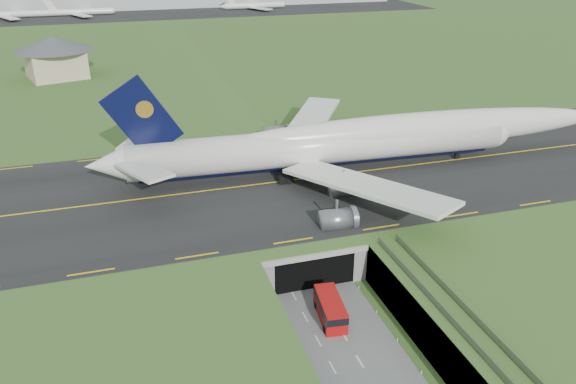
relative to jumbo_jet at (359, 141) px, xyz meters
name	(u,v)px	position (x,y,z in m)	size (l,w,h in m)	color
ground	(335,322)	(-18.03, -34.58, -11.63)	(900.00, 900.00, 0.00)	#3E5723
airfield_deck	(336,304)	(-18.03, -34.58, -8.63)	(800.00, 800.00, 6.00)	gray
trench_road	(358,359)	(-18.03, -42.08, -11.53)	(12.00, 75.00, 0.20)	slate
taxiway	(268,183)	(-18.03, -1.58, -5.54)	(800.00, 44.00, 0.18)	black
tunnel_portal	(296,240)	(-18.03, -17.87, -8.29)	(17.00, 22.30, 6.00)	gray
guideway	(503,372)	(-7.03, -53.69, -6.30)	(3.00, 53.00, 7.05)	#A8A8A3
jumbo_jet	(359,141)	(0.00, 0.00, 0.00)	(99.42, 63.00, 20.87)	silver
shuttle_tram	(330,309)	(-18.46, -33.75, -9.90)	(3.82, 7.99, 3.13)	#AB0D0B
service_building	(54,53)	(-58.76, 95.27, 1.79)	(28.40, 28.40, 12.51)	#C7B390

